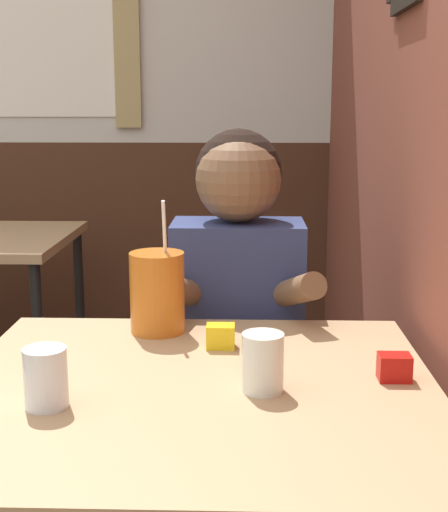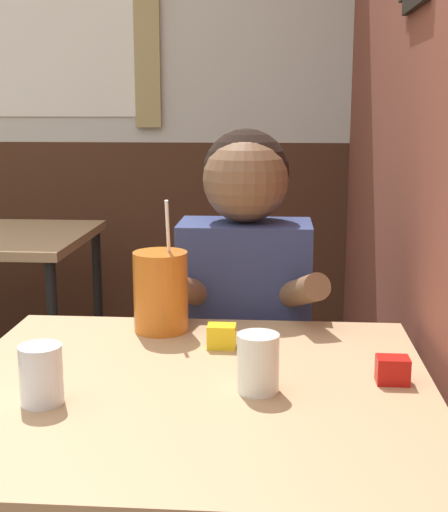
{
  "view_description": "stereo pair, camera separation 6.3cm",
  "coord_description": "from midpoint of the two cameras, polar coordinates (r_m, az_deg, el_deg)",
  "views": [
    {
      "loc": [
        0.74,
        -0.97,
        1.27
      ],
      "look_at": [
        0.69,
        0.43,
        0.98
      ],
      "focal_mm": 50.0,
      "sensor_mm": 36.0,
      "label": 1
    },
    {
      "loc": [
        0.8,
        -0.96,
        1.27
      ],
      "look_at": [
        0.69,
        0.43,
        0.98
      ],
      "focal_mm": 50.0,
      "sensor_mm": 36.0,
      "label": 2
    }
  ],
  "objects": [
    {
      "name": "brick_wall_right",
      "position": [
        2.23,
        14.98,
        13.57
      ],
      "size": [
        0.08,
        4.46,
        2.7
      ],
      "color": "brown",
      "rests_on": "ground_plane"
    },
    {
      "name": "back_wall",
      "position": [
        3.54,
        -8.62,
        13.19
      ],
      "size": [
        5.27,
        0.09,
        2.7
      ],
      "color": "silver",
      "rests_on": "ground_plane"
    },
    {
      "name": "main_table",
      "position": [
        1.36,
        -1.34,
        -13.19
      ],
      "size": [
        0.9,
        0.83,
        0.77
      ],
      "color": "tan",
      "rests_on": "ground_plane"
    },
    {
      "name": "person_seated",
      "position": [
        1.91,
        2.6,
        -6.92
      ],
      "size": [
        0.42,
        0.41,
        1.22
      ],
      "color": "navy",
      "rests_on": "ground_plane"
    },
    {
      "name": "cocktail_pitcher",
      "position": [
        1.62,
        -3.98,
        -2.85
      ],
      "size": [
        0.12,
        0.12,
        0.3
      ],
      "color": "#C6661E",
      "rests_on": "main_table"
    },
    {
      "name": "glass_near_pitcher",
      "position": [
        1.27,
        -13.03,
        -9.24
      ],
      "size": [
        0.07,
        0.07,
        0.1
      ],
      "color": "silver",
      "rests_on": "main_table"
    },
    {
      "name": "glass_center",
      "position": [
        1.29,
        4.15,
        -8.54
      ],
      "size": [
        0.08,
        0.08,
        0.11
      ],
      "color": "silver",
      "rests_on": "main_table"
    },
    {
      "name": "condiment_ketchup",
      "position": [
        1.38,
        14.63,
        -8.83
      ],
      "size": [
        0.06,
        0.04,
        0.05
      ],
      "color": "#B7140F",
      "rests_on": "main_table"
    },
    {
      "name": "condiment_mustard",
      "position": [
        1.52,
        1.0,
        -6.44
      ],
      "size": [
        0.06,
        0.04,
        0.05
      ],
      "color": "yellow",
      "rests_on": "main_table"
    }
  ]
}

